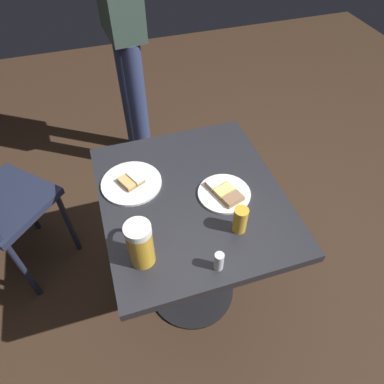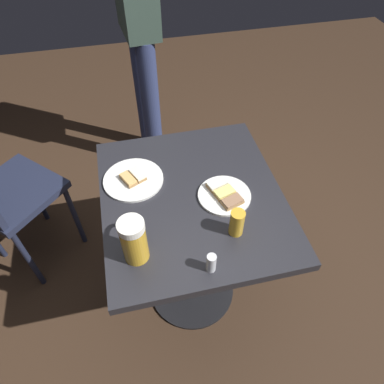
{
  "view_description": "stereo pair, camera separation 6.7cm",
  "coord_description": "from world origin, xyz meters",
  "px_view_note": "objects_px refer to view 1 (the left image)",
  "views": [
    {
      "loc": [
        -0.26,
        -0.82,
        1.74
      ],
      "look_at": [
        0.0,
        0.0,
        0.78
      ],
      "focal_mm": 32.51,
      "sensor_mm": 36.0,
      "label": 1
    },
    {
      "loc": [
        -0.19,
        -0.84,
        1.74
      ],
      "look_at": [
        0.0,
        0.0,
        0.78
      ],
      "focal_mm": 32.51,
      "sensor_mm": 36.0,
      "label": 2
    }
  ],
  "objects_px": {
    "plate_near": "(224,193)",
    "beer_mug": "(140,243)",
    "patron_standing": "(121,16)",
    "salt_shaker": "(219,261)",
    "plate_far": "(131,182)",
    "beer_glass_small": "(240,220)"
  },
  "relations": [
    {
      "from": "beer_glass_small",
      "to": "plate_near",
      "type": "bearing_deg",
      "value": 86.87
    },
    {
      "from": "plate_near",
      "to": "plate_far",
      "type": "height_order",
      "value": "same"
    },
    {
      "from": "salt_shaker",
      "to": "plate_near",
      "type": "bearing_deg",
      "value": 65.63
    },
    {
      "from": "beer_mug",
      "to": "beer_glass_small",
      "type": "relative_size",
      "value": 1.7
    },
    {
      "from": "salt_shaker",
      "to": "plate_far",
      "type": "bearing_deg",
      "value": 113.69
    },
    {
      "from": "plate_near",
      "to": "patron_standing",
      "type": "height_order",
      "value": "patron_standing"
    },
    {
      "from": "plate_near",
      "to": "patron_standing",
      "type": "bearing_deg",
      "value": 97.6
    },
    {
      "from": "plate_near",
      "to": "beer_mug",
      "type": "height_order",
      "value": "beer_mug"
    },
    {
      "from": "salt_shaker",
      "to": "patron_standing",
      "type": "bearing_deg",
      "value": 91.08
    },
    {
      "from": "plate_far",
      "to": "beer_glass_small",
      "type": "distance_m",
      "value": 0.45
    },
    {
      "from": "plate_near",
      "to": "patron_standing",
      "type": "distance_m",
      "value": 1.2
    },
    {
      "from": "beer_mug",
      "to": "salt_shaker",
      "type": "bearing_deg",
      "value": -25.68
    },
    {
      "from": "salt_shaker",
      "to": "beer_mug",
      "type": "bearing_deg",
      "value": 154.32
    },
    {
      "from": "patron_standing",
      "to": "plate_far",
      "type": "bearing_deg",
      "value": -14.97
    },
    {
      "from": "plate_far",
      "to": "beer_glass_small",
      "type": "xyz_separation_m",
      "value": [
        0.31,
        -0.32,
        0.04
      ]
    },
    {
      "from": "plate_near",
      "to": "plate_far",
      "type": "xyz_separation_m",
      "value": [
        -0.32,
        0.16,
        -0.0
      ]
    },
    {
      "from": "plate_near",
      "to": "beer_mug",
      "type": "relative_size",
      "value": 1.14
    },
    {
      "from": "plate_far",
      "to": "beer_glass_small",
      "type": "bearing_deg",
      "value": -45.83
    },
    {
      "from": "plate_far",
      "to": "beer_mug",
      "type": "bearing_deg",
      "value": -94.46
    },
    {
      "from": "patron_standing",
      "to": "beer_mug",
      "type": "bearing_deg",
      "value": -13.75
    },
    {
      "from": "beer_glass_small",
      "to": "salt_shaker",
      "type": "distance_m",
      "value": 0.17
    },
    {
      "from": "plate_near",
      "to": "salt_shaker",
      "type": "relative_size",
      "value": 2.74
    }
  ]
}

